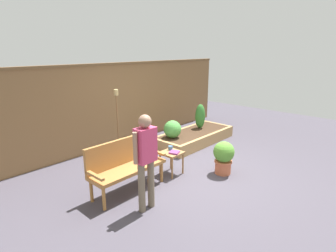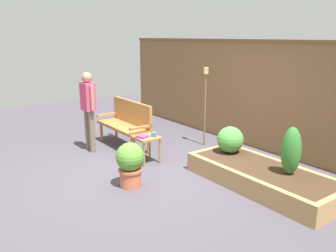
# 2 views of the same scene
# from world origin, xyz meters

# --- Properties ---
(ground_plane) EXTENTS (14.00, 14.00, 0.00)m
(ground_plane) POSITION_xyz_m (0.00, 0.00, 0.00)
(ground_plane) COLOR #47424C
(fence_back) EXTENTS (8.40, 0.14, 2.16)m
(fence_back) POSITION_xyz_m (0.00, 2.60, 1.09)
(fence_back) COLOR brown
(fence_back) RESTS_ON ground_plane
(garden_bench) EXTENTS (1.44, 0.48, 0.94)m
(garden_bench) POSITION_xyz_m (-1.38, 0.49, 0.54)
(garden_bench) COLOR #A87038
(garden_bench) RESTS_ON ground_plane
(side_table) EXTENTS (0.40, 0.40, 0.48)m
(side_table) POSITION_xyz_m (-0.34, 0.30, 0.40)
(side_table) COLOR #9E7042
(side_table) RESTS_ON ground_plane
(cup_on_table) EXTENTS (0.13, 0.09, 0.08)m
(cup_on_table) POSITION_xyz_m (-0.26, 0.40, 0.52)
(cup_on_table) COLOR teal
(cup_on_table) RESTS_ON side_table
(book_on_table) EXTENTS (0.23, 0.23, 0.03)m
(book_on_table) POSITION_xyz_m (-0.35, 0.21, 0.50)
(book_on_table) COLOR #7F3875
(book_on_table) RESTS_ON side_table
(potted_boxwood) EXTENTS (0.43, 0.43, 0.69)m
(potted_boxwood) POSITION_xyz_m (0.40, -0.47, 0.38)
(potted_boxwood) COLOR #C66642
(potted_boxwood) RESTS_ON ground_plane
(raised_planter_bed) EXTENTS (2.40, 1.00, 0.30)m
(raised_planter_bed) POSITION_xyz_m (1.58, 1.16, 0.15)
(raised_planter_bed) COLOR #AD8451
(raised_planter_bed) RESTS_ON ground_plane
(shrub_near_bench) EXTENTS (0.45, 0.45, 0.45)m
(shrub_near_bench) POSITION_xyz_m (0.77, 1.26, 0.52)
(shrub_near_bench) COLOR brown
(shrub_near_bench) RESTS_ON raised_planter_bed
(shrub_far_corner) EXTENTS (0.28, 0.28, 0.70)m
(shrub_far_corner) POSITION_xyz_m (1.95, 1.26, 0.65)
(shrub_far_corner) COLOR brown
(shrub_far_corner) RESTS_ON raised_planter_bed
(tiki_torch) EXTENTS (0.10, 0.10, 1.61)m
(tiki_torch) POSITION_xyz_m (-0.50, 1.82, 1.11)
(tiki_torch) COLOR brown
(tiki_torch) RESTS_ON ground_plane
(person_by_bench) EXTENTS (0.47, 0.20, 1.56)m
(person_by_bench) POSITION_xyz_m (-1.55, -0.26, 0.93)
(person_by_bench) COLOR #70604C
(person_by_bench) RESTS_ON ground_plane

